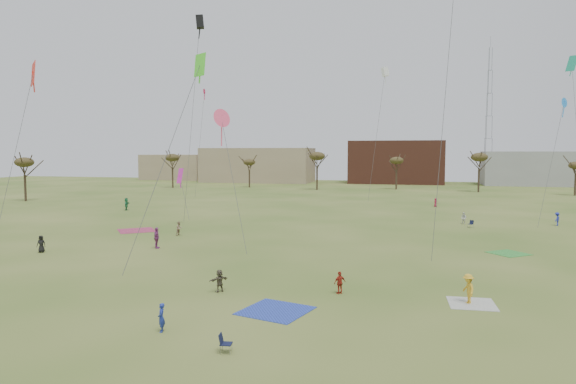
% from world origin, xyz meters
% --- Properties ---
extents(ground, '(260.00, 260.00, 0.00)m').
position_xyz_m(ground, '(0.00, 0.00, 0.00)').
color(ground, '#3A5A1C').
rests_on(ground, ground).
extents(flyer_near_right, '(0.53, 0.62, 1.44)m').
position_xyz_m(flyer_near_right, '(-1.57, -7.59, 0.72)').
color(flyer_near_right, '#203196').
rests_on(flyer_near_right, ground).
extents(spectator_fore_a, '(0.85, 0.81, 1.42)m').
position_xyz_m(spectator_fore_a, '(6.02, 1.37, 0.71)').
color(spectator_fore_a, '#AD2C1D').
rests_on(spectator_fore_a, ground).
extents(spectator_fore_b, '(0.75, 0.86, 1.49)m').
position_xyz_m(spectator_fore_b, '(-13.91, 19.68, 0.74)').
color(spectator_fore_b, '#9F7F65').
rests_on(spectator_fore_b, ground).
extents(spectator_fore_c, '(1.16, 1.31, 1.44)m').
position_xyz_m(spectator_fore_c, '(-1.47, -0.07, 0.72)').
color(spectator_fore_c, brown).
rests_on(spectator_fore_c, ground).
extents(flyer_mid_a, '(0.86, 0.70, 1.52)m').
position_xyz_m(flyer_mid_a, '(-21.61, 8.15, 0.76)').
color(flyer_mid_a, black).
rests_on(flyer_mid_a, ground).
extents(flyer_mid_b, '(0.99, 1.29, 1.76)m').
position_xyz_m(flyer_mid_b, '(13.64, 1.14, 0.88)').
color(flyer_mid_b, gold).
rests_on(flyer_mid_b, ground).
extents(spectator_mid_d, '(0.69, 1.22, 1.97)m').
position_xyz_m(spectator_mid_d, '(-12.59, 12.34, 0.99)').
color(spectator_mid_d, '#913C81').
rests_on(spectator_mid_d, ground).
extents(spectator_mid_e, '(0.87, 0.82, 1.42)m').
position_xyz_m(spectator_mid_e, '(16.38, 36.23, 0.71)').
color(spectator_mid_e, silver).
rests_on(spectator_mid_e, ground).
extents(flyer_far_a, '(0.99, 1.84, 1.89)m').
position_xyz_m(flyer_far_a, '(-32.31, 39.43, 0.95)').
color(flyer_far_a, '#297C4F').
rests_on(flyer_far_a, ground).
extents(flyer_far_b, '(0.76, 0.83, 1.42)m').
position_xyz_m(flyer_far_b, '(13.69, 55.90, 0.71)').
color(flyer_far_b, maroon).
rests_on(flyer_far_b, ground).
extents(flyer_far_c, '(1.05, 1.21, 1.63)m').
position_xyz_m(flyer_far_c, '(27.18, 37.45, 0.81)').
color(flyer_far_c, '#222C9D').
rests_on(flyer_far_c, ground).
extents(blanket_blue, '(4.29, 4.29, 0.03)m').
position_xyz_m(blanket_blue, '(3.03, -2.99, 0.00)').
color(blanket_blue, '#2942B5').
rests_on(blanket_blue, ground).
extents(blanket_cream, '(2.77, 2.77, 0.03)m').
position_xyz_m(blanket_cream, '(13.85, 1.09, 0.00)').
color(blanket_cream, beige).
rests_on(blanket_cream, ground).
extents(blanket_plum, '(5.47, 5.47, 0.03)m').
position_xyz_m(blanket_plum, '(-20.09, 21.57, 0.00)').
color(blanket_plum, '#A93459').
rests_on(blanket_plum, ground).
extents(blanket_olive, '(3.99, 3.99, 0.03)m').
position_xyz_m(blanket_olive, '(18.54, 17.68, 0.00)').
color(blanket_olive, green).
rests_on(blanket_olive, ground).
extents(camp_chair_center, '(0.61, 0.57, 0.87)m').
position_xyz_m(camp_chair_center, '(2.49, -9.35, 0.26)').
color(camp_chair_center, '#131835').
rests_on(camp_chair_center, ground).
extents(camp_chair_right, '(0.73, 0.74, 0.87)m').
position_xyz_m(camp_chair_right, '(16.87, 33.15, 0.26)').
color(camp_chair_right, '#121733').
rests_on(camp_chair_right, ground).
extents(kites_aloft, '(58.27, 65.91, 23.58)m').
position_xyz_m(kites_aloft, '(-0.83, 30.51, 18.76)').
color(kites_aloft, '#277FDD').
rests_on(kites_aloft, ground).
extents(tree_line, '(117.44, 49.32, 8.91)m').
position_xyz_m(tree_line, '(-2.85, 79.12, 7.09)').
color(tree_line, '#3A2B1E').
rests_on(tree_line, ground).
extents(building_tan, '(32.00, 14.00, 10.00)m').
position_xyz_m(building_tan, '(-35.00, 115.00, 5.00)').
color(building_tan, '#937F60').
rests_on(building_tan, ground).
extents(building_brick, '(26.00, 16.00, 12.00)m').
position_xyz_m(building_brick, '(5.00, 120.00, 6.00)').
color(building_brick, brown).
rests_on(building_brick, ground).
extents(building_grey, '(24.00, 12.00, 9.00)m').
position_xyz_m(building_grey, '(40.00, 118.00, 4.50)').
color(building_grey, gray).
rests_on(building_grey, ground).
extents(building_tan_west, '(20.00, 12.00, 8.00)m').
position_xyz_m(building_tan_west, '(-65.00, 122.00, 4.00)').
color(building_tan_west, '#937F60').
rests_on(building_tan_west, ground).
extents(radio_tower, '(1.51, 1.72, 41.00)m').
position_xyz_m(radio_tower, '(30.00, 125.00, 19.21)').
color(radio_tower, '#9EA3A8').
rests_on(radio_tower, ground).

